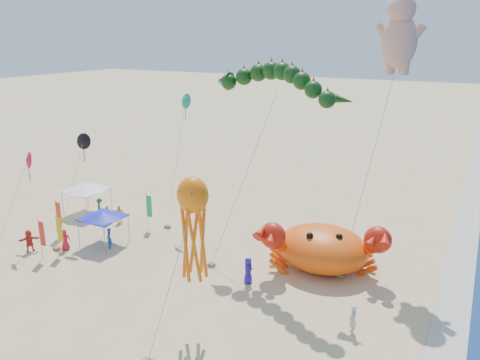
% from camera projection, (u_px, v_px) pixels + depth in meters
% --- Properties ---
extents(ground, '(320.00, 320.00, 0.00)m').
position_uv_depth(ground, '(252.00, 285.00, 31.02)').
color(ground, '#D1B784').
rests_on(ground, ground).
extents(foam_strip, '(320.00, 320.00, 0.00)m').
position_uv_depth(foam_strip, '(448.00, 338.00, 25.63)').
color(foam_strip, silver).
rests_on(foam_strip, ground).
extents(crab_inflatable, '(8.81, 7.44, 3.86)m').
position_uv_depth(crab_inflatable, '(322.00, 247.00, 32.75)').
color(crab_inflatable, '#F6510C').
rests_on(crab_inflatable, ground).
extents(dragon_kite, '(10.75, 5.74, 13.82)m').
position_uv_depth(dragon_kite, '(275.00, 86.00, 31.39)').
color(dragon_kite, '#0E350F').
rests_on(dragon_kite, ground).
extents(cherub_kite, '(2.85, 6.96, 18.63)m').
position_uv_depth(cherub_kite, '(400.00, 32.00, 31.51)').
color(cherub_kite, '#DFA088').
rests_on(cherub_kite, ground).
extents(octopus_kite, '(1.71, 4.65, 8.96)m').
position_uv_depth(octopus_kite, '(193.00, 221.00, 24.55)').
color(octopus_kite, orange).
rests_on(octopus_kite, ground).
extents(canopy_blue, '(3.24, 3.24, 2.71)m').
position_uv_depth(canopy_blue, '(103.00, 215.00, 36.57)').
color(canopy_blue, gray).
rests_on(canopy_blue, ground).
extents(canopy_white, '(3.62, 3.62, 2.71)m').
position_uv_depth(canopy_white, '(86.00, 188.00, 43.11)').
color(canopy_white, gray).
rests_on(canopy_white, ground).
extents(feather_flags, '(6.03, 8.28, 3.20)m').
position_uv_depth(feather_flags, '(79.00, 221.00, 36.53)').
color(feather_flags, gray).
rests_on(feather_flags, ground).
extents(beachgoers, '(26.36, 9.69, 1.81)m').
position_uv_depth(beachgoers, '(115.00, 236.00, 36.63)').
color(beachgoers, '#291CA9').
rests_on(beachgoers, ground).
extents(small_kites, '(9.18, 13.33, 11.29)m').
position_uv_depth(small_kites, '(100.00, 145.00, 37.16)').
color(small_kites, black).
rests_on(small_kites, ground).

